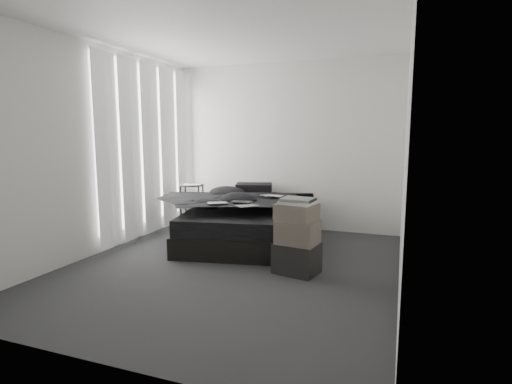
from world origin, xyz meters
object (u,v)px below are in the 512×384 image
(bed, at_px, (244,232))
(side_stand, at_px, (192,207))
(laptop, at_px, (270,191))
(box_lower, at_px, (297,258))

(bed, height_order, side_stand, side_stand)
(laptop, bearing_deg, box_lower, -51.46)
(side_stand, distance_m, box_lower, 2.54)
(side_stand, height_order, box_lower, side_stand)
(laptop, height_order, side_stand, laptop)
(bed, bearing_deg, side_stand, 145.87)
(side_stand, bearing_deg, box_lower, -34.53)
(laptop, relative_size, side_stand, 0.45)
(laptop, bearing_deg, bed, -154.50)
(laptop, distance_m, side_stand, 1.51)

